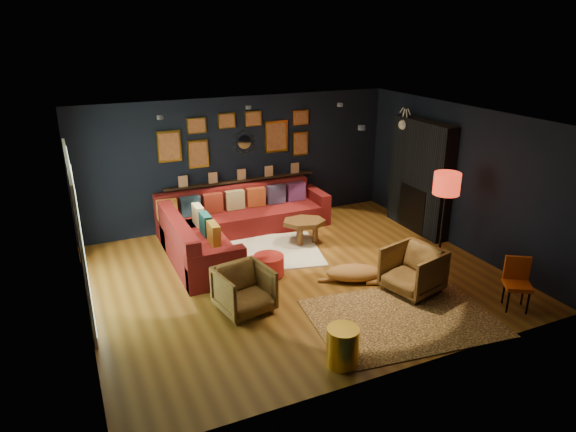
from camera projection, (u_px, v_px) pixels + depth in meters
name	position (u px, v px, depth m)	size (l,w,h in m)	color
floor	(297.00, 276.00, 8.51)	(6.50, 6.50, 0.00)	brown
room_walls	(298.00, 184.00, 7.95)	(6.50, 6.50, 6.50)	black
sectional	(227.00, 227.00, 9.70)	(3.41, 2.69, 0.86)	maroon
ledge	(241.00, 180.00, 10.47)	(3.20, 0.12, 0.04)	black
gallery_wall	(239.00, 137.00, 10.18)	(3.15, 0.04, 1.02)	yellow
sunburst_mirror	(244.00, 142.00, 10.27)	(0.47, 0.16, 0.47)	silver
fireplace	(420.00, 181.00, 10.11)	(0.31, 1.60, 2.20)	black
deer_head	(410.00, 124.00, 10.19)	(0.50, 0.28, 0.45)	white
sliding_door	(78.00, 232.00, 7.39)	(0.06, 2.80, 2.20)	white
ceiling_spots	(277.00, 113.00, 8.29)	(3.30, 2.50, 0.06)	black
shag_rug	(260.00, 252.00, 9.34)	(2.14, 1.56, 0.03)	silver
leopard_rug	(402.00, 318.00, 7.28)	(2.53, 1.81, 0.01)	tan
coffee_table	(304.00, 224.00, 9.69)	(0.97, 0.82, 0.42)	brown
pouf	(269.00, 265.00, 8.45)	(0.50, 0.50, 0.33)	#A61F1B
armchair_left	(244.00, 288.00, 7.35)	(0.72, 0.68, 0.74)	#AD7636
armchair_right	(413.00, 268.00, 7.88)	(0.77, 0.72, 0.79)	#AD7636
gold_stool	(343.00, 346.00, 6.22)	(0.40, 0.40, 0.50)	yellow
orange_chair	(517.00, 279.00, 7.43)	(0.50, 0.50, 0.77)	black
floor_lamp	(446.00, 188.00, 8.55)	(0.45, 0.45, 1.61)	black
dog	(354.00, 270.00, 8.25)	(1.23, 0.60, 0.39)	#C47845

